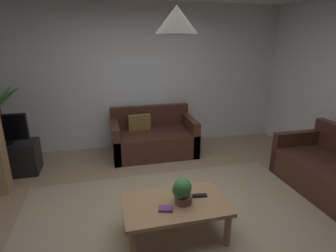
% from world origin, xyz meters
% --- Properties ---
extents(floor, '(5.49, 4.90, 0.02)m').
position_xyz_m(floor, '(0.00, 0.00, -0.01)').
color(floor, '#9E8466').
rests_on(floor, ground).
extents(rug, '(3.57, 2.70, 0.01)m').
position_xyz_m(rug, '(0.00, -0.20, 0.00)').
color(rug, tan).
rests_on(rug, ground).
extents(wall_back, '(5.61, 0.06, 2.62)m').
position_xyz_m(wall_back, '(0.00, 2.48, 1.31)').
color(wall_back, silver).
rests_on(wall_back, ground).
extents(window_pane, '(1.20, 0.01, 1.11)m').
position_xyz_m(window_pane, '(-0.09, 2.45, 1.14)').
color(window_pane, white).
extents(couch_under_window, '(1.47, 0.85, 0.82)m').
position_xyz_m(couch_under_window, '(0.13, 1.96, 0.27)').
color(couch_under_window, '#47281E').
rests_on(couch_under_window, ground).
extents(couch_right_side, '(0.85, 1.50, 0.82)m').
position_xyz_m(couch_right_side, '(2.26, 0.08, 0.27)').
color(couch_right_side, '#47281E').
rests_on(couch_right_side, ground).
extents(coffee_table, '(1.07, 0.65, 0.40)m').
position_xyz_m(coffee_table, '(-0.07, -0.27, 0.34)').
color(coffee_table, '#A87F56').
rests_on(coffee_table, ground).
extents(book_on_table_0, '(0.16, 0.12, 0.03)m').
position_xyz_m(book_on_table_0, '(-0.19, -0.36, 0.42)').
color(book_on_table_0, '#72387F').
rests_on(book_on_table_0, coffee_table).
extents(remote_on_table_0, '(0.17, 0.07, 0.02)m').
position_xyz_m(remote_on_table_0, '(0.22, -0.22, 0.41)').
color(remote_on_table_0, black).
rests_on(remote_on_table_0, coffee_table).
extents(potted_plant_on_table, '(0.20, 0.22, 0.29)m').
position_xyz_m(potted_plant_on_table, '(0.01, -0.29, 0.55)').
color(potted_plant_on_table, brown).
rests_on(potted_plant_on_table, coffee_table).
extents(tv_stand, '(0.90, 0.44, 0.50)m').
position_xyz_m(tv_stand, '(-2.20, 1.70, 0.25)').
color(tv_stand, black).
rests_on(tv_stand, ground).
extents(tv, '(0.73, 0.16, 0.46)m').
position_xyz_m(tv, '(-2.20, 1.68, 0.73)').
color(tv, black).
rests_on(tv, tv_stand).
extents(potted_palm_corner, '(0.77, 0.72, 1.38)m').
position_xyz_m(potted_palm_corner, '(-2.35, 2.23, 0.60)').
color(potted_palm_corner, beige).
rests_on(potted_palm_corner, ground).
extents(pendant_lamp, '(0.37, 0.37, 0.57)m').
position_xyz_m(pendant_lamp, '(-0.07, -0.27, 2.16)').
color(pendant_lamp, black).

